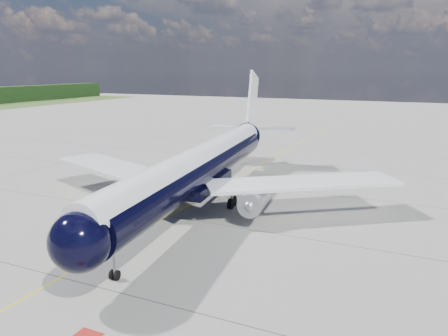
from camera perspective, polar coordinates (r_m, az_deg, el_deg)
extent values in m
plane|color=#98968C|center=(63.15, 2.44, -0.90)|extent=(320.00, 320.00, 0.00)
cube|color=yellow|center=(58.69, 0.57, -1.95)|extent=(0.16, 160.00, 0.01)
cylinder|color=black|center=(46.98, -3.39, -0.22)|extent=(9.05, 39.95, 3.98)
sphere|color=black|center=(29.26, -18.28, -9.11)|extent=(4.45, 4.45, 3.98)
cone|color=black|center=(70.01, 3.79, 4.63)|extent=(4.88, 7.78, 3.98)
cylinder|color=white|center=(46.76, -3.41, 0.96)|extent=(8.45, 41.91, 3.10)
cube|color=black|center=(28.90, -18.61, -8.19)|extent=(2.65, 1.57, 0.58)
cube|color=white|center=(53.34, -13.87, -0.04)|extent=(20.65, 11.98, 0.33)
cube|color=white|center=(46.10, 10.22, -1.87)|extent=(19.41, 15.90, 0.33)
cube|color=black|center=(47.33, -3.37, -1.95)|extent=(5.70, 10.94, 1.05)
cylinder|color=silver|center=(48.49, -11.79, -2.68)|extent=(2.94, 5.08, 2.34)
cylinder|color=silver|center=(43.66, 4.06, -4.17)|extent=(2.94, 5.08, 2.34)
sphere|color=gray|center=(46.67, -13.09, -3.36)|extent=(1.29, 1.29, 1.15)
sphere|color=gray|center=(41.62, 3.35, -5.02)|extent=(1.29, 1.29, 1.15)
cube|color=white|center=(48.47, -11.71, -1.72)|extent=(0.66, 3.35, 1.15)
cube|color=white|center=(43.63, 4.14, -3.11)|extent=(0.66, 3.35, 1.15)
cube|color=white|center=(68.94, 3.75, 8.97)|extent=(1.18, 6.63, 8.92)
cube|color=white|center=(69.89, 3.80, 5.31)|extent=(13.92, 5.07, 0.23)
cylinder|color=gray|center=(33.23, -14.18, -11.92)|extent=(0.21, 0.21, 2.20)
cylinder|color=black|center=(33.74, -14.40, -13.31)|extent=(0.28, 0.75, 0.73)
cylinder|color=black|center=(33.53, -13.77, -13.45)|extent=(0.28, 0.75, 0.73)
cylinder|color=gray|center=(50.37, -6.28, -2.88)|extent=(0.30, 0.30, 1.99)
cylinder|color=gray|center=(48.14, 1.06, -3.55)|extent=(0.30, 0.30, 1.99)
cylinder|color=black|center=(50.10, -6.52, -3.97)|extent=(0.61, 1.20, 1.15)
cylinder|color=black|center=(51.10, -6.00, -3.62)|extent=(0.61, 1.20, 1.15)
cylinder|color=black|center=(47.86, 0.86, -4.70)|extent=(0.61, 1.20, 1.15)
cylinder|color=black|center=(48.91, 1.25, -4.31)|extent=(0.61, 1.20, 1.15)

